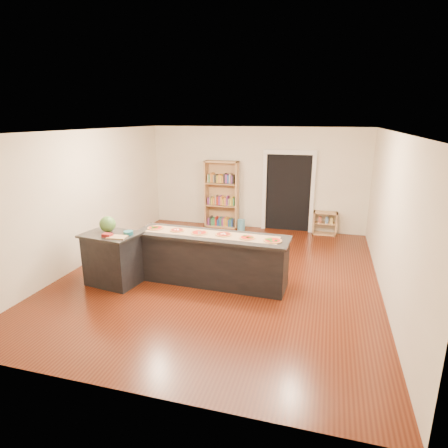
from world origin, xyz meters
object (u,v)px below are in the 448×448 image
(watermelon, at_px, (108,224))
(waste_bin, at_px, (241,225))
(side_counter, at_px, (113,259))
(low_shelf, at_px, (325,223))
(bookshelf, at_px, (222,195))
(kitchen_island, at_px, (211,258))

(watermelon, bearing_deg, waste_bin, 67.34)
(side_counter, distance_m, waste_bin, 4.30)
(side_counter, xyz_separation_m, low_shelf, (3.78, 4.25, -0.19))
(low_shelf, bearing_deg, watermelon, -132.93)
(side_counter, distance_m, bookshelf, 4.34)
(side_counter, bearing_deg, kitchen_island, 25.70)
(bookshelf, distance_m, low_shelf, 2.93)
(side_counter, xyz_separation_m, bookshelf, (0.91, 4.22, 0.44))
(kitchen_island, height_order, bookshelf, bookshelf)
(side_counter, height_order, low_shelf, side_counter)
(kitchen_island, xyz_separation_m, waste_bin, (-0.22, 3.46, -0.33))
(waste_bin, height_order, watermelon, watermelon)
(side_counter, relative_size, watermelon, 3.36)
(low_shelf, height_order, waste_bin, low_shelf)
(kitchen_island, relative_size, low_shelf, 4.64)
(bookshelf, height_order, low_shelf, bookshelf)
(bookshelf, distance_m, waste_bin, 1.03)
(kitchen_island, height_order, watermelon, watermelon)
(low_shelf, bearing_deg, bookshelf, -179.33)
(low_shelf, bearing_deg, kitchen_island, -118.49)
(side_counter, height_order, watermelon, watermelon)
(side_counter, xyz_separation_m, waste_bin, (1.54, 4.01, -0.34))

